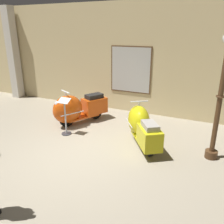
# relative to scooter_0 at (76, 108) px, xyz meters

# --- Properties ---
(ground_plane) EXTENTS (60.00, 60.00, 0.00)m
(ground_plane) POSITION_rel_scooter_0_xyz_m (1.07, -1.63, -0.51)
(ground_plane) COLOR gray
(showroom_back_wall) EXTENTS (18.00, 0.63, 3.71)m
(showroom_back_wall) POSITION_rel_scooter_0_xyz_m (0.89, 1.92, 1.34)
(showroom_back_wall) COLOR #CCB784
(showroom_back_wall) RESTS_ON ground
(scooter_0) EXTENTS (1.29, 1.86, 1.11)m
(scooter_0) POSITION_rel_scooter_0_xyz_m (0.00, 0.00, 0.00)
(scooter_0) COLOR black
(scooter_0) RESTS_ON ground
(scooter_1) EXTENTS (1.38, 1.70, 1.06)m
(scooter_1) POSITION_rel_scooter_0_xyz_m (2.24, -0.39, -0.03)
(scooter_1) COLOR black
(scooter_1) RESTS_ON ground
(lamppost) EXTENTS (0.28, 0.28, 2.80)m
(lamppost) POSITION_rel_scooter_0_xyz_m (3.97, -0.45, 0.96)
(lamppost) COLOR #472D19
(lamppost) RESTS_ON ground
(info_stanchion) EXTENTS (0.33, 0.28, 1.05)m
(info_stanchion) POSITION_rel_scooter_0_xyz_m (0.15, -0.78, -0.07)
(info_stanchion) COLOR #333338
(info_stanchion) RESTS_ON ground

